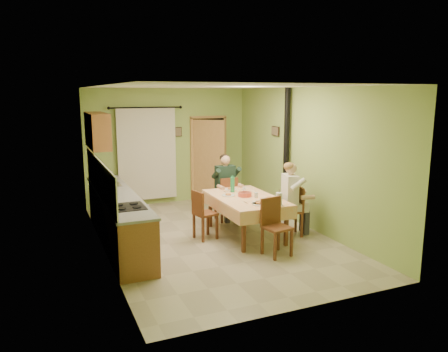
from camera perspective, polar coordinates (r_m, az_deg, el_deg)
name	(u,v)px	position (r m, az deg, el deg)	size (l,w,h in m)	color
floor	(214,238)	(8.32, -1.32, -8.05)	(4.00, 6.00, 0.01)	tan
room_shell	(213,142)	(7.92, -1.38, 4.51)	(4.04, 6.04, 2.82)	#9BB95F
kitchen_run	(118,218)	(8.11, -13.72, -5.30)	(0.64, 3.64, 1.56)	brown
upper_cabinets	(97,131)	(9.11, -16.23, 5.73)	(0.35, 1.40, 0.70)	brown
curtain	(147,154)	(10.58, -10.01, 2.90)	(1.70, 0.07, 2.22)	black
doorway	(209,159)	(11.01, -2.02, 2.25)	(0.96, 0.57, 2.15)	black
dining_table	(246,216)	(8.33, 2.86, -5.29)	(1.12, 1.86, 0.76)	#F1B27B
tableware	(250,195)	(8.16, 3.35, -2.49)	(0.83, 1.66, 0.33)	white
chair_far	(226,207)	(9.34, 0.26, -4.07)	(0.40, 0.40, 0.95)	brown
chair_near	(276,238)	(7.44, 6.84, -8.09)	(0.46, 0.46, 0.96)	brown
chair_right	(291,220)	(8.48, 8.79, -5.75)	(0.46, 0.46, 0.94)	brown
chair_left	(205,224)	(8.19, -2.52, -6.24)	(0.44, 0.44, 0.92)	brown
man_far	(226,180)	(9.22, 0.23, -0.51)	(0.59, 0.47, 1.39)	#192D23
man_right	(292,190)	(8.33, 8.82, -1.86)	(0.54, 0.63, 1.39)	silver
stove_flue	(286,172)	(9.41, 8.06, 0.52)	(0.24, 0.24, 2.80)	black
picture_back	(178,132)	(10.80, -6.03, 5.76)	(0.19, 0.03, 0.23)	black
picture_right	(275,131)	(9.85, 6.73, 5.85)	(0.03, 0.31, 0.21)	brown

